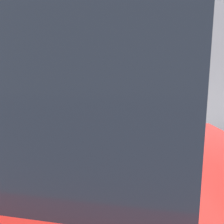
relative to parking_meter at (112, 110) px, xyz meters
name	(u,v)px	position (x,y,z in m)	size (l,w,h in m)	color
ground_plane	(137,218)	(0.49, -1.15, -1.13)	(60.00, 60.00, 0.00)	#47474C
sidewalk	(139,149)	(0.49, 1.05, -1.07)	(24.00, 2.80, 0.12)	#9E9B96
building_facade	(142,50)	(0.49, 3.01, 1.65)	(24.00, 0.30, 5.56)	gray
parking_meter	(112,110)	(0.00, 0.00, 0.00)	(0.20, 0.15, 1.46)	#2D2D30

